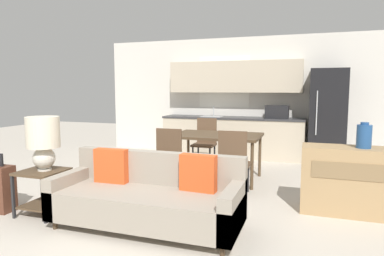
% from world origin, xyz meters
% --- Properties ---
extents(ground_plane, '(20.00, 20.00, 0.00)m').
position_xyz_m(ground_plane, '(0.00, 0.00, 0.00)').
color(ground_plane, beige).
extents(wall_back, '(6.40, 0.07, 2.70)m').
position_xyz_m(wall_back, '(-0.00, 4.63, 1.36)').
color(wall_back, silver).
rests_on(wall_back, ground_plane).
extents(kitchen_counter, '(3.17, 0.65, 2.15)m').
position_xyz_m(kitchen_counter, '(0.02, 4.33, 0.84)').
color(kitchen_counter, beige).
rests_on(kitchen_counter, ground_plane).
extents(refrigerator, '(0.71, 0.77, 1.93)m').
position_xyz_m(refrigerator, '(1.98, 4.21, 0.97)').
color(refrigerator, black).
rests_on(refrigerator, ground_plane).
extents(dining_table, '(1.45, 0.98, 0.77)m').
position_xyz_m(dining_table, '(0.18, 2.25, 0.71)').
color(dining_table, brown).
rests_on(dining_table, ground_plane).
extents(couch, '(2.08, 0.80, 0.82)m').
position_xyz_m(couch, '(-0.02, 0.06, 0.33)').
color(couch, '#3D2D1E').
rests_on(couch, ground_plane).
extents(side_table, '(0.50, 0.50, 0.55)m').
position_xyz_m(side_table, '(-1.40, -0.02, 0.37)').
color(side_table, brown).
rests_on(side_table, ground_plane).
extents(table_lamp, '(0.39, 0.39, 0.65)m').
position_xyz_m(table_lamp, '(-1.38, -0.01, 0.93)').
color(table_lamp, silver).
rests_on(table_lamp, side_table).
extents(credenza, '(1.14, 0.46, 0.83)m').
position_xyz_m(credenza, '(2.14, 1.21, 0.41)').
color(credenza, tan).
rests_on(credenza, ground_plane).
extents(vase, '(0.17, 0.17, 0.31)m').
position_xyz_m(vase, '(2.26, 1.19, 0.97)').
color(vase, '#234C84').
rests_on(vase, credenza).
extents(dining_chair_near_right, '(0.43, 0.43, 0.95)m').
position_xyz_m(dining_chair_near_right, '(0.64, 1.43, 0.52)').
color(dining_chair_near_right, brown).
rests_on(dining_chair_near_right, ground_plane).
extents(dining_chair_near_left, '(0.43, 0.43, 0.95)m').
position_xyz_m(dining_chair_near_left, '(-0.29, 1.41, 0.52)').
color(dining_chair_near_left, brown).
rests_on(dining_chair_near_left, ground_plane).
extents(dining_chair_far_left, '(0.42, 0.42, 0.95)m').
position_xyz_m(dining_chair_far_left, '(-0.29, 3.11, 0.52)').
color(dining_chair_far_left, brown).
rests_on(dining_chair_far_left, ground_plane).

